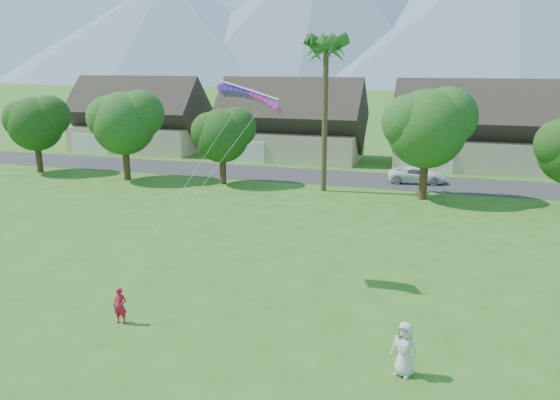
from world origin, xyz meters
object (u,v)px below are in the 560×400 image
at_px(kite_flyer, 120,306).
at_px(watcher, 404,349).
at_px(parked_car, 416,175).
at_px(parafoil_kite, 252,94).

height_order(kite_flyer, watcher, watcher).
distance_m(kite_flyer, watcher, 11.33).
bearing_deg(parked_car, parafoil_kite, 157.83).
bearing_deg(parked_car, kite_flyer, 154.78).
height_order(kite_flyer, parked_car, kite_flyer).
bearing_deg(watcher, kite_flyer, -162.92).
relative_size(kite_flyer, parked_car, 0.31).
xyz_separation_m(kite_flyer, parked_car, (9.68, 31.18, -0.07)).
bearing_deg(parafoil_kite, watcher, -39.53).
bearing_deg(watcher, parafoil_kite, 158.23).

